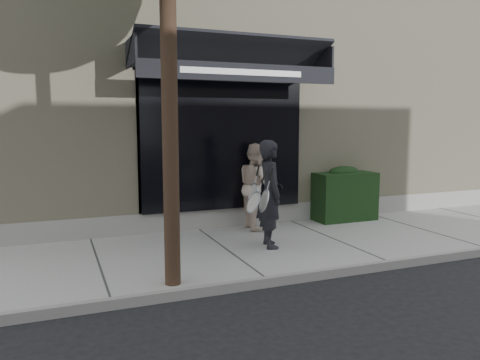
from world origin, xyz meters
name	(u,v)px	position (x,y,z in m)	size (l,w,h in m)	color
ground	(331,244)	(0.00, 0.00, 0.00)	(80.00, 80.00, 0.00)	black
sidewalk	(331,241)	(0.00, 0.00, 0.06)	(20.00, 3.00, 0.12)	#989792
curb	(388,265)	(0.00, -1.55, 0.07)	(20.00, 0.10, 0.14)	gray
building_facade	(231,101)	(-0.01, 4.96, 2.74)	(14.30, 8.04, 5.64)	beige
hedge	(343,194)	(1.10, 1.25, 0.66)	(1.30, 0.70, 1.14)	black
pedestrian_front	(270,194)	(-1.28, -0.13, 1.00)	(0.81, 0.85, 1.77)	black
pedestrian_back	(256,186)	(-0.93, 1.19, 0.95)	(0.70, 0.89, 1.65)	beige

